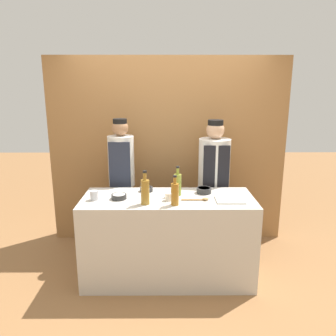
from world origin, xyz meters
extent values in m
plane|color=olive|center=(0.00, 0.00, 0.00)|extent=(14.00, 14.00, 0.00)
cube|color=olive|center=(0.00, 1.04, 1.20)|extent=(3.05, 0.18, 2.40)
cube|color=beige|center=(0.00, 0.00, 0.46)|extent=(1.78, 0.70, 0.91)
cylinder|color=#2D2D2D|center=(0.39, 0.15, 0.94)|extent=(0.16, 0.16, 0.06)
cylinder|color=brown|center=(0.39, 0.15, 0.96)|extent=(0.13, 0.13, 0.02)
cylinder|color=#2D2D2D|center=(-0.50, -0.04, 0.94)|extent=(0.15, 0.15, 0.05)
cylinder|color=silver|center=(-0.50, -0.04, 0.95)|extent=(0.13, 0.13, 0.01)
cylinder|color=#2D2D2D|center=(-0.24, 0.21, 0.94)|extent=(0.14, 0.14, 0.05)
cylinder|color=yellow|center=(-0.24, 0.21, 0.95)|extent=(0.12, 0.12, 0.01)
cube|color=white|center=(0.62, -0.09, 0.92)|extent=(0.28, 0.24, 0.02)
cylinder|color=#9E661E|center=(0.06, -0.22, 1.02)|extent=(0.08, 0.08, 0.21)
cylinder|color=#9E661E|center=(0.06, -0.22, 1.16)|extent=(0.03, 0.03, 0.07)
cylinder|color=black|center=(0.06, -0.22, 1.20)|extent=(0.03, 0.03, 0.02)
cylinder|color=olive|center=(-0.22, -0.19, 1.03)|extent=(0.08, 0.08, 0.24)
cylinder|color=olive|center=(-0.22, -0.19, 1.19)|extent=(0.03, 0.03, 0.07)
cylinder|color=black|center=(-0.22, -0.19, 1.24)|extent=(0.04, 0.04, 0.02)
cylinder|color=olive|center=(0.10, 0.08, 1.02)|extent=(0.08, 0.08, 0.23)
cylinder|color=olive|center=(0.10, 0.08, 1.17)|extent=(0.03, 0.03, 0.07)
cylinder|color=black|center=(0.10, 0.08, 1.22)|extent=(0.04, 0.04, 0.02)
cylinder|color=silver|center=(0.01, -0.09, 0.95)|extent=(0.07, 0.07, 0.08)
cylinder|color=#B7B7BC|center=(-0.75, -0.07, 0.96)|extent=(0.08, 0.08, 0.10)
cylinder|color=#B2844C|center=(0.24, -0.09, 0.92)|extent=(0.23, 0.02, 0.02)
ellipsoid|color=#B2844C|center=(0.38, -0.09, 0.93)|extent=(0.06, 0.05, 0.02)
cylinder|color=#28282D|center=(-0.56, 0.60, 0.43)|extent=(0.22, 0.22, 0.86)
cylinder|color=silver|center=(-0.56, 0.60, 1.16)|extent=(0.31, 0.31, 0.60)
cube|color=#232838|center=(-0.56, 0.45, 1.14)|extent=(0.25, 0.02, 0.55)
sphere|color=#9E704C|center=(-0.56, 0.60, 1.56)|extent=(0.19, 0.19, 0.19)
cylinder|color=black|center=(-0.56, 0.60, 1.63)|extent=(0.16, 0.16, 0.07)
cylinder|color=#28282D|center=(0.56, 0.60, 0.42)|extent=(0.27, 0.27, 0.85)
cylinder|color=silver|center=(0.56, 0.60, 1.14)|extent=(0.38, 0.38, 0.58)
cube|color=black|center=(0.56, 0.42, 1.11)|extent=(0.30, 0.02, 0.54)
sphere|color=tan|center=(0.56, 0.60, 1.53)|extent=(0.21, 0.21, 0.21)
cylinder|color=black|center=(0.56, 0.60, 1.61)|extent=(0.18, 0.18, 0.07)
camera|label=1|loc=(-0.02, -3.21, 2.02)|focal=35.00mm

